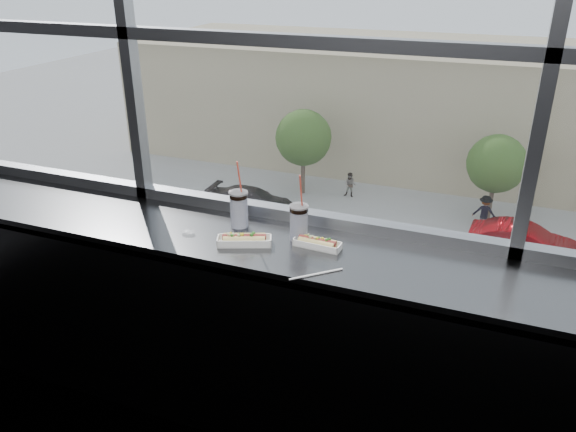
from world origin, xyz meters
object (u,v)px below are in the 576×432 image
(pedestrian_a, at_px, (350,183))
(soda_cup_left, at_px, (239,207))
(tree_center, at_px, (497,164))
(car_far_b, at_px, (525,237))
(hotdog_tray_left, at_px, (244,239))
(wrapper, at_px, (188,232))
(pedestrian_b, at_px, (485,209))
(soda_cup_right, at_px, (299,221))
(car_near_c, at_px, (400,305))
(car_near_b, at_px, (274,279))
(car_near_a, at_px, (164,260))
(tree_left, at_px, (303,138))
(car_far_a, at_px, (252,197))
(loose_straw, at_px, (316,274))
(hotdog_tray_right, at_px, (317,243))

(pedestrian_a, bearing_deg, soda_cup_left, -76.60)
(tree_center, bearing_deg, car_far_b, -65.93)
(hotdog_tray_left, xyz_separation_m, soda_cup_left, (-0.11, 0.17, 0.08))
(wrapper, bearing_deg, pedestrian_b, 87.35)
(soda_cup_right, height_order, car_near_c, soda_cup_right)
(soda_cup_right, bearing_deg, car_near_b, 113.39)
(soda_cup_right, height_order, car_near_a, soda_cup_right)
(soda_cup_left, height_order, car_near_b, soda_cup_left)
(wrapper, bearing_deg, tree_left, 108.54)
(soda_cup_right, bearing_deg, car_far_a, 115.72)
(wrapper, height_order, car_near_c, wrapper)
(loose_straw, distance_m, pedestrian_a, 31.86)
(soda_cup_left, height_order, car_near_a, soda_cup_left)
(loose_straw, distance_m, tree_left, 31.45)
(car_near_b, bearing_deg, soda_cup_right, -153.20)
(hotdog_tray_right, height_order, loose_straw, hotdog_tray_right)
(car_near_a, bearing_deg, loose_straw, -138.30)
(soda_cup_left, relative_size, car_near_c, 0.05)
(soda_cup_right, xyz_separation_m, pedestrian_b, (0.72, 27.01, -11.03))
(soda_cup_right, xyz_separation_m, loose_straw, (0.19, -0.29, -0.10))
(hotdog_tray_left, bearing_deg, soda_cup_left, 100.53)
(car_far_b, bearing_deg, car_far_a, 93.81)
(soda_cup_right, distance_m, tree_center, 29.58)
(hotdog_tray_left, relative_size, hotdog_tray_right, 1.16)
(car_near_a, bearing_deg, pedestrian_a, -18.26)
(soda_cup_left, height_order, pedestrian_a, soda_cup_left)
(hotdog_tray_left, distance_m, car_far_b, 26.86)
(hotdog_tray_left, xyz_separation_m, soda_cup_right, (0.22, 0.14, 0.07))
(soda_cup_left, distance_m, wrapper, 0.28)
(hotdog_tray_left, xyz_separation_m, car_far_a, (-11.44, 24.35, -11.08))
(car_near_a, bearing_deg, soda_cup_left, -138.92)
(car_near_b, bearing_deg, soda_cup_left, -154.16)
(car_far_b, bearing_deg, car_near_b, 133.22)
(hotdog_tray_left, xyz_separation_m, pedestrian_b, (0.95, 27.15, -10.96))
(soda_cup_right, height_order, wrapper, soda_cup_right)
(hotdog_tray_right, distance_m, car_far_b, 26.73)
(wrapper, distance_m, car_far_b, 26.89)
(hotdog_tray_right, bearing_deg, car_far_a, 119.15)
(soda_cup_left, relative_size, wrapper, 4.17)
(hotdog_tray_left, relative_size, tree_left, 0.05)
(car_near_c, distance_m, tree_left, 14.79)
(soda_cup_right, xyz_separation_m, wrapper, (-0.53, -0.14, -0.09))
(hotdog_tray_right, height_order, pedestrian_a, hotdog_tray_right)
(soda_cup_right, bearing_deg, loose_straw, -56.99)
(pedestrian_b, distance_m, tree_left, 11.10)
(soda_cup_left, relative_size, car_far_b, 0.05)
(car_near_c, distance_m, car_near_a, 10.63)
(loose_straw, xyz_separation_m, car_far_b, (2.54, 24.50, -10.92))
(hotdog_tray_left, distance_m, hotdog_tray_right, 0.35)
(wrapper, bearing_deg, soda_cup_left, 41.72)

